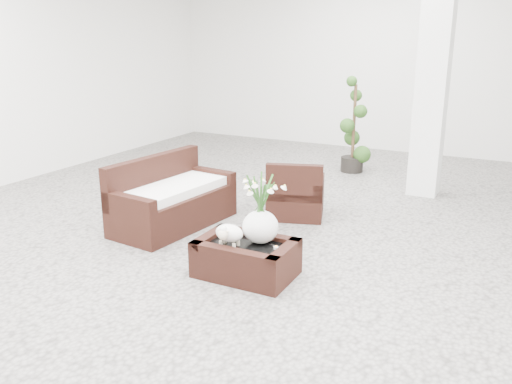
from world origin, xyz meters
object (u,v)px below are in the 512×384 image
at_px(coffee_table, 246,260).
at_px(loveseat, 173,193).
at_px(armchair, 296,188).
at_px(topiary, 354,126).

distance_m(coffee_table, loveseat, 1.64).
relative_size(armchair, topiary, 0.47).
xyz_separation_m(armchair, loveseat, (-1.14, -1.00, 0.05)).
distance_m(coffee_table, armchair, 1.85).
bearing_deg(topiary, coffee_table, -85.79).
relative_size(coffee_table, armchair, 1.25).
bearing_deg(coffee_table, loveseat, 149.90).
bearing_deg(coffee_table, armchair, 98.39).
bearing_deg(coffee_table, topiary, 94.21).
bearing_deg(topiary, armchair, -88.88).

